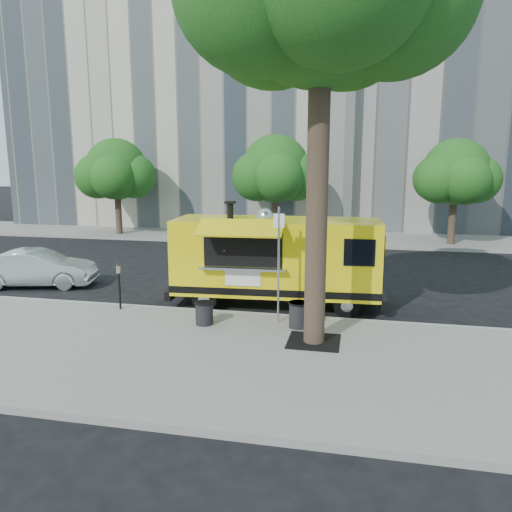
# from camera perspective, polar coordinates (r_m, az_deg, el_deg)

# --- Properties ---
(ground) EXTENTS (120.00, 120.00, 0.00)m
(ground) POSITION_cam_1_polar(r_m,az_deg,el_deg) (14.90, -2.40, -5.84)
(ground) COLOR black
(ground) RESTS_ON ground
(sidewalk) EXTENTS (60.00, 6.00, 0.15)m
(sidewalk) POSITION_cam_1_polar(r_m,az_deg,el_deg) (11.26, -7.55, -11.17)
(sidewalk) COLOR gray
(sidewalk) RESTS_ON ground
(curb) EXTENTS (60.00, 0.14, 0.16)m
(curb) POSITION_cam_1_polar(r_m,az_deg,el_deg) (14.02, -3.35, -6.61)
(curb) COLOR #999993
(curb) RESTS_ON ground
(far_sidewalk) EXTENTS (60.00, 5.00, 0.15)m
(far_sidewalk) POSITION_cam_1_polar(r_m,az_deg,el_deg) (27.87, 4.50, 2.16)
(far_sidewalk) COLOR gray
(far_sidewalk) RESTS_ON ground
(building_left) EXTENTS (22.00, 14.00, 24.00)m
(building_left) POSITION_cam_1_polar(r_m,az_deg,el_deg) (38.42, -6.26, 22.41)
(building_left) COLOR #B8B199
(building_left) RESTS_ON ground
(building_mid) EXTENTS (20.00, 14.00, 20.00)m
(building_mid) POSITION_cam_1_polar(r_m,az_deg,el_deg) (38.20, 26.02, 18.44)
(building_mid) COLOR gray
(building_mid) RESTS_ON ground
(tree_well) EXTENTS (1.20, 1.20, 0.02)m
(tree_well) POSITION_cam_1_polar(r_m,az_deg,el_deg) (11.81, 6.62, -9.67)
(tree_well) COLOR black
(tree_well) RESTS_ON sidewalk
(far_tree_a) EXTENTS (3.42, 3.42, 5.36)m
(far_tree_a) POSITION_cam_1_polar(r_m,az_deg,el_deg) (29.44, -15.67, 9.49)
(far_tree_a) COLOR #33261C
(far_tree_a) RESTS_ON far_sidewalk
(far_tree_b) EXTENTS (3.60, 3.60, 5.50)m
(far_tree_b) POSITION_cam_1_polar(r_m,az_deg,el_deg) (26.91, 2.25, 9.91)
(far_tree_b) COLOR #33261C
(far_tree_b) RESTS_ON far_sidewalk
(far_tree_c) EXTENTS (3.24, 3.24, 5.21)m
(far_tree_c) POSITION_cam_1_polar(r_m,az_deg,el_deg) (26.59, 21.86, 8.89)
(far_tree_c) COLOR #33261C
(far_tree_c) RESTS_ON far_sidewalk
(sign_post) EXTENTS (0.28, 0.06, 3.00)m
(sign_post) POSITION_cam_1_polar(r_m,az_deg,el_deg) (12.67, 2.60, -0.22)
(sign_post) COLOR silver
(sign_post) RESTS_ON sidewalk
(parking_meter) EXTENTS (0.11, 0.11, 1.33)m
(parking_meter) POSITION_cam_1_polar(r_m,az_deg,el_deg) (14.47, -15.38, -2.71)
(parking_meter) COLOR black
(parking_meter) RESTS_ON sidewalk
(food_truck) EXTENTS (6.38, 3.16, 3.08)m
(food_truck) POSITION_cam_1_polar(r_m,az_deg,el_deg) (14.64, 2.21, -0.29)
(food_truck) COLOR yellow
(food_truck) RESTS_ON ground
(sedan) EXTENTS (4.09, 2.23, 1.28)m
(sedan) POSITION_cam_1_polar(r_m,az_deg,el_deg) (18.68, -23.74, -1.31)
(sedan) COLOR silver
(sedan) RESTS_ON ground
(trash_bin_left) EXTENTS (0.49, 0.49, 0.59)m
(trash_bin_left) POSITION_cam_1_polar(r_m,az_deg,el_deg) (12.89, -5.93, -6.42)
(trash_bin_left) COLOR black
(trash_bin_left) RESTS_ON sidewalk
(trash_bin_right) EXTENTS (0.54, 0.54, 0.65)m
(trash_bin_right) POSITION_cam_1_polar(r_m,az_deg,el_deg) (12.63, 4.93, -6.62)
(trash_bin_right) COLOR black
(trash_bin_right) RESTS_ON sidewalk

